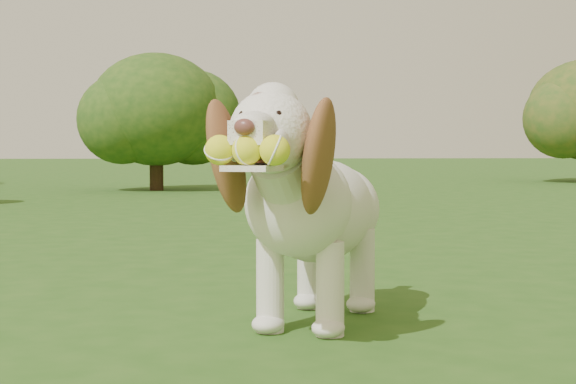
{
  "coord_description": "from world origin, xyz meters",
  "views": [
    {
      "loc": [
        -0.59,
        -2.96,
        0.61
      ],
      "look_at": [
        -0.36,
        -0.24,
        0.47
      ],
      "focal_mm": 55.0,
      "sensor_mm": 36.0,
      "label": 1
    }
  ],
  "objects": [
    {
      "name": "shrub_b",
      "position": [
        -1.4,
        9.27,
        1.11
      ],
      "size": [
        1.82,
        1.82,
        1.89
      ],
      "color": "#382314",
      "rests_on": "ground"
    },
    {
      "name": "ground",
      "position": [
        0.0,
        0.0,
        0.0
      ],
      "size": [
        80.0,
        80.0,
        0.0
      ],
      "primitive_type": "plane",
      "color": "#254F16",
      "rests_on": "ground"
    },
    {
      "name": "dog",
      "position": [
        -0.27,
        -0.01,
        0.43
      ],
      "size": [
        0.73,
        1.18,
        0.8
      ],
      "rotation": [
        0.0,
        0.0,
        -0.4
      ],
      "color": "silver",
      "rests_on": "ground"
    }
  ]
}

